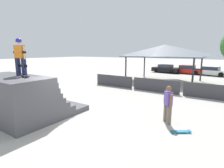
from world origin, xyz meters
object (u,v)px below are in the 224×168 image
(parked_car_black, at_px, (166,69))
(bystander_walking, at_px, (168,103))
(parked_car_white, at_px, (211,71))
(skateboard_on_deck, at_px, (25,76))
(parked_car_red, at_px, (188,70))
(skateboard_on_ground, at_px, (181,131))
(skater_on_deck, at_px, (20,54))

(parked_car_black, bearing_deg, bystander_walking, -63.44)
(parked_car_white, bearing_deg, skateboard_on_deck, -92.54)
(parked_car_black, height_order, parked_car_red, same)
(skateboard_on_ground, relative_size, parked_car_black, 0.18)
(bystander_walking, xyz_separation_m, parked_car_red, (-3.05, 20.07, -0.37))
(skater_on_deck, xyz_separation_m, parked_car_black, (-0.05, 22.94, -2.52))
(skateboard_on_deck, xyz_separation_m, bystander_walking, (5.54, 3.47, -1.19))
(skater_on_deck, xyz_separation_m, skateboard_on_ground, (6.92, 2.60, -3.06))
(skater_on_deck, relative_size, parked_car_black, 0.40)
(parked_car_black, bearing_deg, skateboard_on_deck, -79.34)
(skateboard_on_deck, relative_size, parked_car_red, 0.18)
(skater_on_deck, distance_m, parked_car_white, 23.95)
(parked_car_black, bearing_deg, skater_on_deck, -80.74)
(parked_car_red, bearing_deg, bystander_walking, -74.96)
(bystander_walking, distance_m, skateboard_on_ground, 1.40)
(bystander_walking, relative_size, skateboard_on_ground, 2.20)
(bystander_walking, relative_size, parked_car_red, 0.39)
(skateboard_on_ground, distance_m, parked_car_white, 20.42)
(bystander_walking, height_order, parked_car_white, bystander_walking)
(bystander_walking, xyz_separation_m, parked_car_white, (0.06, 19.70, -0.37))
(bystander_walking, height_order, skateboard_on_ground, bystander_walking)
(skater_on_deck, relative_size, skateboard_on_ground, 2.24)
(skater_on_deck, height_order, parked_car_white, skater_on_deck)
(skateboard_on_deck, xyz_separation_m, parked_car_black, (-0.62, 23.11, -1.56))
(bystander_walking, bearing_deg, parked_car_red, -29.95)
(skateboard_on_ground, bearing_deg, parked_car_black, 73.78)
(skater_on_deck, height_order, skateboard_on_ground, skater_on_deck)
(parked_car_red, bearing_deg, parked_car_black, -165.69)
(skateboard_on_deck, relative_size, bystander_walking, 0.46)
(bystander_walking, bearing_deg, skater_on_deck, 79.78)
(skater_on_deck, distance_m, bystander_walking, 7.27)
(skateboard_on_deck, height_order, parked_car_white, skateboard_on_deck)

